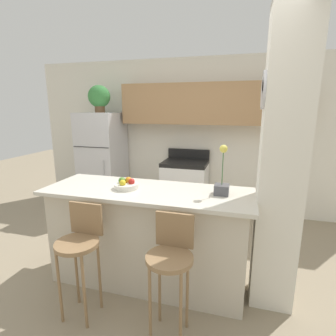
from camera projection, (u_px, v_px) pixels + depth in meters
ground_plane at (149, 279)px, 2.75m from camera, size 14.00×14.00×0.00m
wall_back at (196, 124)px, 4.32m from camera, size 5.60×0.38×2.55m
pillar_right at (281, 167)px, 2.19m from camera, size 0.38×0.32×2.55m
counter_bar at (148, 236)px, 2.64m from camera, size 2.02×0.72×0.99m
refrigerator at (103, 161)px, 4.58m from camera, size 0.66×0.71×1.68m
stove_range at (185, 188)px, 4.34m from camera, size 0.71×0.59×1.07m
bar_stool_left at (80, 244)px, 2.18m from camera, size 0.36×0.36×0.98m
bar_stool_right at (171, 259)px, 1.97m from camera, size 0.36×0.36×0.98m
potted_plant_on_fridge at (99, 97)px, 4.33m from camera, size 0.36×0.36×0.44m
orchid_vase at (222, 182)px, 2.37m from camera, size 0.13×0.13×0.46m
fruit_bowl at (126, 185)px, 2.56m from camera, size 0.24×0.24×0.11m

